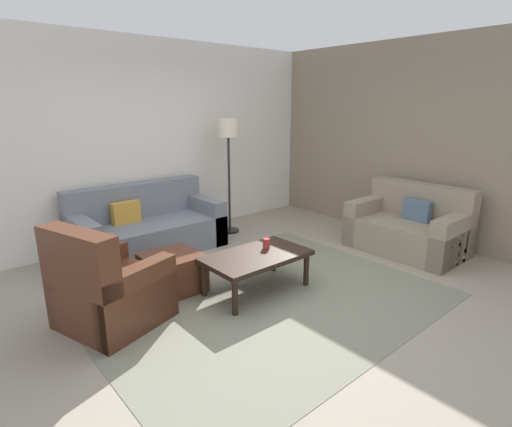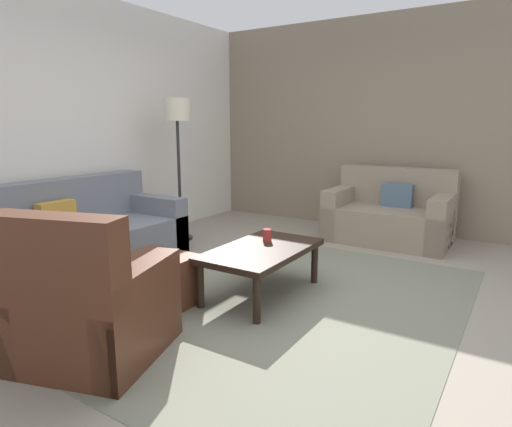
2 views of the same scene
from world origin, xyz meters
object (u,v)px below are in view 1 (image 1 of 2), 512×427
Objects in this scene: cup at (266,243)px; couch_loveseat at (410,228)px; couch_main at (146,229)px; coffee_table at (256,259)px; lamp_standing at (228,140)px; armchair_leather at (106,294)px; ottoman at (172,272)px.

couch_loveseat is at bearing -12.29° from cup.
coffee_table is (0.33, -1.91, 0.06)m from couch_main.
coffee_table is (-2.38, 0.41, 0.06)m from couch_loveseat.
couch_loveseat is at bearing -58.17° from lamp_standing.
lamp_standing is at bearing 60.68° from coffee_table.
couch_loveseat is 1.42× the size of armchair_leather.
armchair_leather is 1.50m from coffee_table.
lamp_standing reaches higher than armchair_leather.
armchair_leather is at bearing 170.36° from cup.
armchair_leather is at bearing 168.84° from couch_loveseat.
couch_loveseat reaches higher than coffee_table.
armchair_leather is 0.59× the size of lamp_standing.
couch_main is at bearing 75.58° from ottoman.
armchair_leather is at bearing 166.67° from coffee_table.
coffee_table reaches higher than ottoman.
cup is at bearing -31.44° from ottoman.
couch_loveseat is 3.21m from ottoman.
cup is (0.52, -1.84, 0.17)m from couch_main.
couch_loveseat is at bearing -11.16° from armchair_leather.
lamp_standing is (-1.37, 2.21, 1.11)m from couch_loveseat.
lamp_standing is at bearing 30.52° from armchair_leather.
couch_loveseat is (2.71, -2.32, 0.00)m from couch_main.
couch_main is at bearing 175.36° from lamp_standing.
armchair_leather is 0.83m from ottoman.
cup is (1.65, -0.28, 0.16)m from armchair_leather.
armchair_leather reaches higher than coffee_table.
lamp_standing is (2.47, 1.45, 1.10)m from armchair_leather.
couch_main is at bearing 105.85° from cup.
armchair_leather is at bearing -149.48° from lamp_standing.
ottoman is 0.51× the size of coffee_table.
couch_main is 3.57m from couch_loveseat.
couch_main is 3.40× the size of ottoman.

